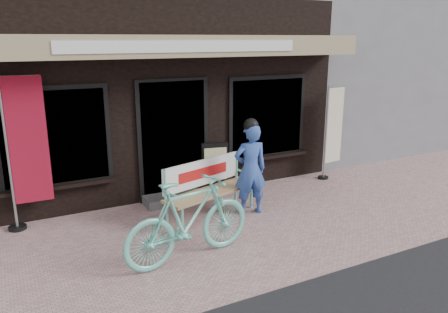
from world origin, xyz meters
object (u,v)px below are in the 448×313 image
bench (208,184)px  bicycle (189,220)px  menu_stand (215,168)px  nobori_red (25,149)px  nobori_cream (333,131)px  person (250,168)px

bench → bicycle: (-0.86, -1.26, 0.01)m
bicycle → menu_stand: 2.54m
nobori_red → nobori_cream: size_ratio=1.24×
bench → menu_stand: size_ratio=1.77×
nobori_red → menu_stand: (3.18, 0.01, -0.74)m
bench → bicycle: size_ratio=0.95×
bench → person: size_ratio=1.09×
menu_stand → person: bearing=-71.9°
person → nobori_cream: (2.54, 0.92, 0.21)m
person → nobori_red: (-3.31, 1.07, 0.45)m
person → bicycle: bearing=-136.1°
nobori_red → nobori_cream: nobori_red is taller
bench → menu_stand: bearing=40.2°
person → bicycle: 1.86m
bench → menu_stand: 1.01m
bicycle → person: bearing=-64.6°
bench → nobori_cream: size_ratio=0.91×
menu_stand → nobori_cream: bearing=8.0°
nobori_cream → bench: bearing=-174.5°
bench → bicycle: 1.53m
bicycle → nobori_red: size_ratio=0.77×
menu_stand → bench: bearing=-111.5°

